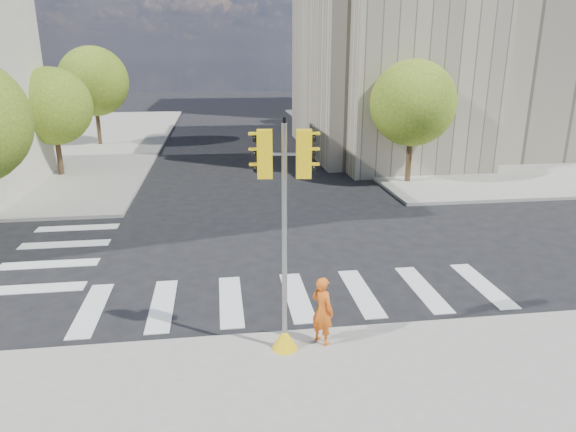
# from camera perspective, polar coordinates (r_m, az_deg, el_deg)

# --- Properties ---
(ground) EXTENTS (160.00, 160.00, 0.00)m
(ground) POSITION_cam_1_polar(r_m,az_deg,el_deg) (16.00, 0.24, -5.78)
(ground) COLOR black
(ground) RESTS_ON ground
(sidewalk_far_right) EXTENTS (28.00, 40.00, 0.15)m
(sidewalk_far_right) POSITION_cam_1_polar(r_m,az_deg,el_deg) (46.59, 20.75, 8.66)
(sidewalk_far_right) COLOR gray
(sidewalk_far_right) RESTS_ON ground
(civic_building) EXTENTS (26.00, 16.00, 19.39)m
(civic_building) POSITION_cam_1_polar(r_m,az_deg,el_deg) (38.04, 20.86, 17.83)
(civic_building) COLOR #A0967F
(civic_building) RESTS_ON ground
(tree_lw_mid) EXTENTS (4.00, 4.00, 5.77)m
(tree_lw_mid) POSITION_cam_1_polar(r_m,az_deg,el_deg) (29.88, -24.69, 11.02)
(tree_lw_mid) COLOR #382616
(tree_lw_mid) RESTS_ON ground
(tree_lw_far) EXTENTS (4.80, 4.80, 6.95)m
(tree_lw_far) POSITION_cam_1_polar(r_m,az_deg,el_deg) (39.50, -20.79, 13.81)
(tree_lw_far) COLOR #382616
(tree_lw_far) RESTS_ON ground
(tree_re_near) EXTENTS (4.20, 4.20, 6.16)m
(tree_re_near) POSITION_cam_1_polar(r_m,az_deg,el_deg) (26.45, 13.71, 12.08)
(tree_re_near) COLOR #382616
(tree_re_near) RESTS_ON ground
(tree_re_mid) EXTENTS (4.60, 4.60, 6.66)m
(tree_re_mid) POSITION_cam_1_polar(r_m,az_deg,el_deg) (37.84, 7.03, 14.38)
(tree_re_mid) COLOR #382616
(tree_re_mid) RESTS_ON ground
(tree_re_far) EXTENTS (4.00, 4.00, 5.88)m
(tree_re_far) POSITION_cam_1_polar(r_m,az_deg,el_deg) (49.55, 3.40, 14.61)
(tree_re_far) COLOR #382616
(tree_re_far) RESTS_ON ground
(lamp_near) EXTENTS (0.35, 0.18, 8.11)m
(lamp_near) POSITION_cam_1_polar(r_m,az_deg,el_deg) (30.33, 11.91, 13.83)
(lamp_near) COLOR black
(lamp_near) RESTS_ON sidewalk_far_right
(lamp_far) EXTENTS (0.35, 0.18, 8.11)m
(lamp_far) POSITION_cam_1_polar(r_m,az_deg,el_deg) (43.76, 5.65, 15.12)
(lamp_far) COLOR black
(lamp_far) RESTS_ON sidewalk_far_right
(traffic_signal) EXTENTS (1.08, 0.56, 5.03)m
(traffic_signal) POSITION_cam_1_polar(r_m,az_deg,el_deg) (10.67, -0.39, -4.62)
(traffic_signal) COLOR yellow
(traffic_signal) RESTS_ON sidewalk_near
(photographer) EXTENTS (0.65, 0.69, 1.58)m
(photographer) POSITION_cam_1_polar(r_m,az_deg,el_deg) (11.51, 3.84, -10.41)
(photographer) COLOR orange
(photographer) RESTS_ON sidewalk_near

